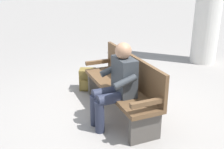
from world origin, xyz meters
TOP-DOWN VIEW (x-y plane):
  - ground_plane at (0.00, 0.00)m, footprint 40.00×40.00m
  - bench_near at (0.01, -0.07)m, footprint 1.84×0.67m
  - person_seated at (-0.29, 0.13)m, footprint 0.60×0.60m
  - backpack at (1.03, 0.27)m, footprint 0.33×0.34m

SIDE VIEW (x-z plane):
  - ground_plane at x=0.00m, z-range 0.00..0.00m
  - backpack at x=1.03m, z-range 0.00..0.39m
  - bench_near at x=0.01m, z-range 0.01..0.91m
  - person_seated at x=-0.29m, z-range 0.04..1.22m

